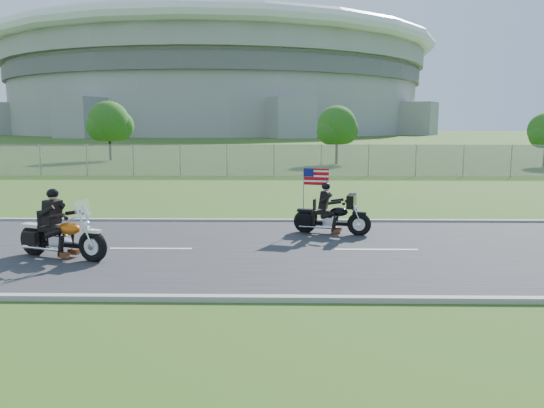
{
  "coord_description": "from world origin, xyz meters",
  "views": [
    {
      "loc": [
        1.48,
        -13.71,
        3.36
      ],
      "look_at": [
        1.23,
        0.0,
        1.25
      ],
      "focal_mm": 35.0,
      "sensor_mm": 36.0,
      "label": 1
    }
  ],
  "objects": [
    {
      "name": "fence",
      "position": [
        -5.0,
        20.0,
        1.0
      ],
      "size": [
        60.0,
        0.03,
        2.0
      ],
      "primitive_type": "cube",
      "color": "gray",
      "rests_on": "ground"
    },
    {
      "name": "tree_fence_mid",
      "position": [
        -13.95,
        34.04,
        3.3
      ],
      "size": [
        3.96,
        3.69,
        5.3
      ],
      "color": "#382316",
      "rests_on": "ground"
    },
    {
      "name": "motorcycle_lead",
      "position": [
        -3.98,
        -0.99,
        0.56
      ],
      "size": [
        2.55,
        1.23,
        1.78
      ],
      "rotation": [
        0.0,
        0.0,
        -0.34
      ],
      "color": "black",
      "rests_on": "ground"
    },
    {
      "name": "ground",
      "position": [
        0.0,
        0.0,
        0.0
      ],
      "size": [
        420.0,
        420.0,
        0.0
      ],
      "primitive_type": "plane",
      "color": "#2F4917",
      "rests_on": "ground"
    },
    {
      "name": "road",
      "position": [
        0.0,
        0.0,
        0.02
      ],
      "size": [
        120.0,
        8.0,
        0.04
      ],
      "primitive_type": "cube",
      "color": "#28282B",
      "rests_on": "ground"
    },
    {
      "name": "curb_south",
      "position": [
        0.0,
        -4.05,
        0.05
      ],
      "size": [
        120.0,
        0.18,
        0.12
      ],
      "primitive_type": "cube",
      "color": "#9E9B93",
      "rests_on": "ground"
    },
    {
      "name": "tree_fence_near",
      "position": [
        6.04,
        30.04,
        2.97
      ],
      "size": [
        3.52,
        3.28,
        4.75
      ],
      "color": "#382316",
      "rests_on": "ground"
    },
    {
      "name": "curb_north",
      "position": [
        0.0,
        4.05,
        0.05
      ],
      "size": [
        120.0,
        0.18,
        0.12
      ],
      "primitive_type": "cube",
      "color": "#9E9B93",
      "rests_on": "ground"
    },
    {
      "name": "stadium",
      "position": [
        -20.0,
        170.0,
        15.58
      ],
      "size": [
        140.4,
        140.4,
        29.2
      ],
      "color": "#A3A099",
      "rests_on": "ground"
    },
    {
      "name": "motorcycle_follow",
      "position": [
        2.99,
        2.04,
        0.55
      ],
      "size": [
        2.33,
        1.04,
        1.97
      ],
      "rotation": [
        0.0,
        0.0,
        -0.25
      ],
      "color": "black",
      "rests_on": "ground"
    }
  ]
}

